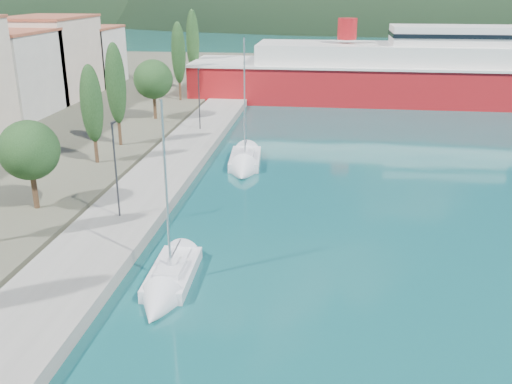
# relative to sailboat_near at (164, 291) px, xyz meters

# --- Properties ---
(ground) EXTENTS (1400.00, 1400.00, 0.00)m
(ground) POSITION_rel_sailboat_near_xyz_m (3.83, 112.15, -0.29)
(ground) COLOR #135254
(quay) EXTENTS (5.00, 88.00, 0.80)m
(quay) POSITION_rel_sailboat_near_xyz_m (-5.17, 18.15, 0.11)
(quay) COLOR gray
(quay) RESTS_ON ground
(tree_row) EXTENTS (4.24, 62.37, 10.92)m
(tree_row) POSITION_rel_sailboat_near_xyz_m (-11.22, 24.53, 5.49)
(tree_row) COLOR #47301E
(tree_row) RESTS_ON land_strip
(lamp_posts) EXTENTS (0.15, 47.00, 6.06)m
(lamp_posts) POSITION_rel_sailboat_near_xyz_m (-5.17, 8.31, 3.80)
(lamp_posts) COLOR #2D2D33
(lamp_posts) RESTS_ON quay
(sailboat_near) EXTENTS (2.39, 7.35, 10.47)m
(sailboat_near) POSITION_rel_sailboat_near_xyz_m (0.00, 0.00, 0.00)
(sailboat_near) COLOR silver
(sailboat_near) RESTS_ON ground
(sailboat_mid) EXTENTS (3.18, 8.12, 11.67)m
(sailboat_mid) POSITION_rel_sailboat_near_xyz_m (0.92, 20.95, 0.04)
(sailboat_mid) COLOR silver
(sailboat_mid) RESTS_ON ground
(ferry) EXTENTS (56.60, 12.18, 11.23)m
(ferry) POSITION_rel_sailboat_near_xyz_m (17.83, 53.79, 3.13)
(ferry) COLOR #A31318
(ferry) RESTS_ON ground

